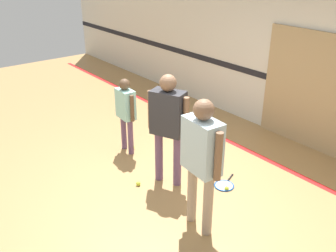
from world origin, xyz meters
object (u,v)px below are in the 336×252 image
at_px(racket_spare_on_floor, 225,185).
at_px(person_student_right, 202,153).
at_px(person_instructor, 168,119).
at_px(person_student_left, 126,108).
at_px(tennis_ball_stray_left, 133,147).
at_px(tennis_ball_by_spare_racket, 227,188).
at_px(tennis_ball_near_instructor, 138,184).

bearing_deg(racket_spare_on_floor, person_student_right, -177.10).
xyz_separation_m(person_instructor, racket_spare_on_floor, (0.62, 0.59, -1.03)).
distance_m(person_student_left, tennis_ball_stray_left, 0.78).
relative_size(racket_spare_on_floor, tennis_ball_by_spare_racket, 7.98).
distance_m(person_student_left, racket_spare_on_floor, 2.05).
relative_size(person_instructor, tennis_ball_stray_left, 25.49).
height_order(person_student_right, tennis_ball_near_instructor, person_student_right).
height_order(person_student_left, tennis_ball_stray_left, person_student_left).
height_order(person_student_left, tennis_ball_by_spare_racket, person_student_left).
distance_m(person_instructor, tennis_ball_by_spare_racket, 1.34).
xyz_separation_m(person_student_left, tennis_ball_stray_left, (0.01, 0.09, -0.78)).
height_order(person_instructor, tennis_ball_by_spare_racket, person_instructor).
bearing_deg(tennis_ball_stray_left, person_student_left, -95.93).
xyz_separation_m(person_student_right, tennis_ball_stray_left, (-2.22, 0.47, -1.03)).
distance_m(person_student_right, tennis_ball_by_spare_racket, 1.37).
xyz_separation_m(person_student_left, racket_spare_on_floor, (1.81, 0.53, -0.80)).
bearing_deg(tennis_ball_by_spare_racket, tennis_ball_near_instructor, -134.05).
distance_m(person_instructor, person_student_left, 1.22).
xyz_separation_m(person_instructor, tennis_ball_stray_left, (-1.19, 0.15, -1.01)).
xyz_separation_m(person_student_right, racket_spare_on_floor, (-0.42, 0.91, -1.05)).
height_order(tennis_ball_by_spare_racket, tennis_ball_stray_left, same).
xyz_separation_m(person_student_left, tennis_ball_by_spare_racket, (1.91, 0.47, -0.78)).
height_order(person_instructor, racket_spare_on_floor, person_instructor).
distance_m(person_instructor, person_student_right, 1.09).
xyz_separation_m(person_instructor, tennis_ball_near_instructor, (-0.19, -0.42, -1.01)).
height_order(tennis_ball_near_instructor, tennis_ball_by_spare_racket, same).
bearing_deg(person_student_left, racket_spare_on_floor, 19.95).
distance_m(racket_spare_on_floor, tennis_ball_by_spare_racket, 0.12).
bearing_deg(person_instructor, racket_spare_on_floor, 20.15).
xyz_separation_m(person_student_left, person_student_right, (2.23, -0.38, 0.25)).
height_order(racket_spare_on_floor, tennis_ball_by_spare_racket, tennis_ball_by_spare_racket).
bearing_deg(tennis_ball_stray_left, racket_spare_on_floor, 13.67).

